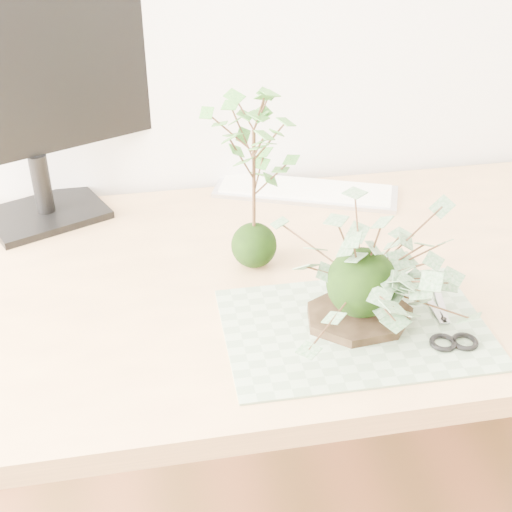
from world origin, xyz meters
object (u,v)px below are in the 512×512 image
at_px(keyboard, 306,191).
at_px(monitor, 24,80).
at_px(ivy_kokedama, 364,254).
at_px(desk, 297,313).
at_px(maple_kokedama, 254,142).

bearing_deg(keyboard, monitor, -158.87).
distance_m(ivy_kokedama, monitor, 0.68).
distance_m(ivy_kokedama, keyboard, 0.45).
height_order(desk, ivy_kokedama, ivy_kokedama).
distance_m(keyboard, monitor, 0.58).
bearing_deg(desk, monitor, 146.68).
bearing_deg(monitor, ivy_kokedama, -65.20).
relative_size(desk, maple_kokedama, 4.85).
bearing_deg(ivy_kokedama, monitor, 138.59).
relative_size(ivy_kokedama, keyboard, 0.77).
xyz_separation_m(maple_kokedama, monitor, (-0.37, 0.25, 0.04)).
height_order(ivy_kokedama, monitor, monitor).
relative_size(ivy_kokedama, monitor, 0.60).
xyz_separation_m(maple_kokedama, keyboard, (0.15, 0.25, -0.22)).
height_order(keyboard, monitor, monitor).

